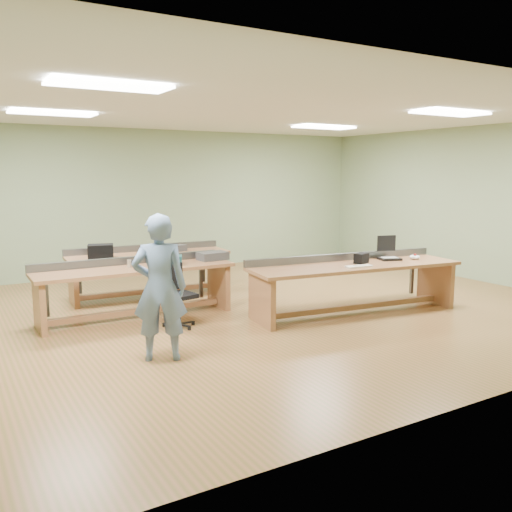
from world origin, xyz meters
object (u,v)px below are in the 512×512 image
Objects in this scene: workbench_front at (354,276)px; parts_bin_grey at (213,256)px; person at (160,288)px; laptop_base at (390,259)px; workbench_back at (149,265)px; task_chair at (177,304)px; mug at (135,263)px; camera_bag at (361,258)px; parts_bin_teal at (170,260)px; workbench_mid at (135,280)px; drinks_can at (129,263)px.

parts_bin_grey is (-1.66, 1.43, 0.25)m from workbench_front.
person is 4.02m from laptop_base.
workbench_back is 2.01m from task_chair.
workbench_front is 7.45× the size of parts_bin_grey.
person is at bearing -100.33° from mug.
parts_bin_teal is at bearing 131.23° from camera_bag.
workbench_back is at bearing 113.01° from camera_bag.
mug reaches higher than laptop_base.
camera_bag reaches higher than workbench_back.
workbench_front is at bearing -26.56° from mug.
parts_bin_teal reaches higher than task_chair.
workbench_mid and drinks_can have the same top height.
task_chair is at bearing -173.96° from laptop_base.
mug is at bearing 160.72° from workbench_front.
workbench_back and drinks_can have the same top height.
task_chair reaches higher than mug.
workbench_mid is at bearing 135.47° from camera_bag.
laptop_base is at bearing -150.16° from person.
workbench_mid is 12.78× the size of camera_bag.
workbench_back is 3.59m from camera_bag.
person is at bearing -103.67° from workbench_back.
parts_bin_teal is 0.73m from parts_bin_grey.
drinks_can is at bearing -74.97° from person.
laptop_base is (3.65, -1.41, 0.21)m from workbench_mid.
camera_bag is at bearing -161.54° from laptop_base.
workbench_back is 6.09× the size of parts_bin_grey.
workbench_front is at bearing 157.12° from camera_bag.
workbench_front is 2.77m from parts_bin_teal.
task_chair is 0.98m from mug.
parts_bin_grey reaches higher than mug.
person reaches higher than mug.
person reaches higher than parts_bin_teal.
parts_bin_grey reaches higher than workbench_mid.
laptop_base is at bearing -24.03° from parts_bin_teal.
drinks_can is (-0.71, -1.19, 0.25)m from workbench_back.
workbench_back is 23.23× the size of mug.
mug is (-3.63, 1.44, 0.03)m from laptop_base.
workbench_front is 3.90× the size of task_chair.
workbench_back is 1.37m from parts_bin_grey.
person is 4.74× the size of parts_bin_teal.
parts_bin_teal is 3.19× the size of drinks_can.
person is 2.50m from parts_bin_grey.
camera_bag is at bearing -29.15° from parts_bin_teal.
camera_bag is at bearing -149.17° from person.
camera_bag is 3.37m from mug.
workbench_front is 0.76m from laptop_base.
drinks_can is (-3.73, 1.43, 0.04)m from laptop_base.
drinks_can is at bearing -117.23° from workbench_back.
camera_bag is at bearing -25.67° from mug.
workbench_mid is at bearing -179.22° from parts_bin_grey.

